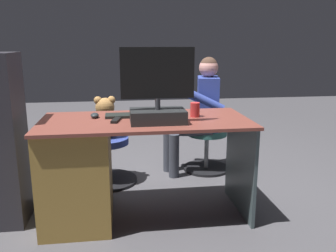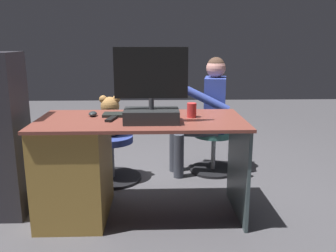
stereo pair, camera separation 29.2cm
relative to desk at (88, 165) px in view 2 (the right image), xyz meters
name	(u,v)px [view 2 (the right image)]	position (x,y,z in m)	size (l,w,h in m)	color
ground_plane	(144,193)	(-0.40, -0.38, -0.40)	(10.00, 10.00, 0.00)	#49484C
desk	(88,165)	(0.00, 0.00, 0.00)	(1.50, 0.71, 0.75)	brown
monitor	(151,101)	(-0.48, 0.11, 0.50)	(0.50, 0.24, 0.51)	#242627
keyboard	(131,114)	(-0.33, -0.11, 0.36)	(0.42, 0.14, 0.02)	black
computer_mouse	(93,114)	(-0.04, -0.11, 0.37)	(0.06, 0.10, 0.04)	#232A2D
cup	(192,110)	(-0.78, -0.04, 0.40)	(0.07, 0.07, 0.11)	red
tv_remote	(111,119)	(-0.19, 0.04, 0.36)	(0.04, 0.15, 0.02)	black
office_chair_teddy	(112,156)	(-0.09, -0.71, -0.16)	(0.55, 0.55, 0.43)	black
teddy_bear	(111,117)	(-0.09, -0.72, 0.21)	(0.27, 0.27, 0.38)	#A47540
visitor_chair	(213,147)	(-1.09, -0.90, -0.14)	(0.47, 0.47, 0.43)	black
person	(206,107)	(-1.01, -0.88, 0.27)	(0.57, 0.54, 1.15)	#314297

